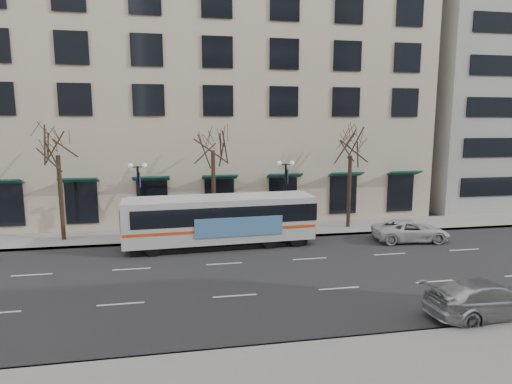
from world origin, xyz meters
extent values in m
plane|color=black|center=(0.00, 0.00, 0.00)|extent=(160.00, 160.00, 0.00)
cube|color=gray|center=(5.00, 9.00, 0.07)|extent=(80.00, 4.00, 0.15)
cube|color=#C5B096|center=(-2.00, 21.00, 12.00)|extent=(40.00, 20.00, 24.00)
cube|color=#999993|center=(32.00, 21.00, 17.50)|extent=(25.00, 20.00, 35.00)
cylinder|color=black|center=(-10.00, 8.80, 2.87)|extent=(0.28, 0.28, 5.74)
cylinder|color=black|center=(0.00, 8.80, 2.97)|extent=(0.28, 0.28, 5.95)
cylinder|color=black|center=(10.00, 8.80, 2.73)|extent=(0.28, 0.28, 5.46)
cylinder|color=black|center=(-5.00, 8.20, 2.50)|extent=(0.16, 0.16, 5.00)
cylinder|color=black|center=(-5.00, 8.20, 0.15)|extent=(0.36, 0.36, 0.30)
cube|color=black|center=(-5.00, 8.20, 4.95)|extent=(0.90, 0.06, 0.06)
sphere|color=silver|center=(-5.45, 8.20, 5.05)|extent=(0.32, 0.32, 0.32)
sphere|color=silver|center=(-4.55, 8.20, 5.05)|extent=(0.32, 0.32, 0.32)
cube|color=#3D1E73|center=(-4.88, 8.20, 4.10)|extent=(0.04, 0.45, 1.00)
cylinder|color=black|center=(5.00, 8.20, 2.50)|extent=(0.16, 0.16, 5.00)
cylinder|color=black|center=(5.00, 8.20, 0.15)|extent=(0.36, 0.36, 0.30)
cube|color=black|center=(5.00, 8.20, 4.95)|extent=(0.90, 0.06, 0.06)
sphere|color=silver|center=(4.55, 8.20, 5.05)|extent=(0.32, 0.32, 0.32)
sphere|color=silver|center=(5.45, 8.20, 5.05)|extent=(0.32, 0.32, 0.32)
cube|color=#3D1E73|center=(5.12, 8.20, 4.10)|extent=(0.04, 0.45, 1.00)
cube|color=silver|center=(0.14, 5.80, 1.81)|extent=(12.01, 3.16, 2.73)
cube|color=black|center=(0.14, 5.80, 0.27)|extent=(11.05, 2.81, 0.45)
cube|color=black|center=(0.44, 5.81, 2.23)|extent=(11.54, 3.18, 1.09)
cube|color=#E64515|center=(0.14, 5.80, 1.34)|extent=(11.89, 3.19, 0.18)
cube|color=#4C82BA|center=(1.20, 4.53, 1.54)|extent=(5.45, 0.33, 1.19)
cube|color=silver|center=(0.14, 5.80, 3.20)|extent=(11.40, 2.88, 0.08)
cylinder|color=black|center=(-3.96, 4.46, 0.50)|extent=(1.00, 0.33, 0.99)
cylinder|color=black|center=(-4.08, 6.73, 0.50)|extent=(1.00, 0.33, 0.99)
cylinder|color=black|center=(3.17, 4.81, 0.50)|extent=(1.00, 0.33, 0.99)
cylinder|color=black|center=(3.05, 7.09, 0.50)|extent=(1.00, 0.33, 0.99)
cylinder|color=black|center=(4.95, 4.90, 0.50)|extent=(1.00, 0.33, 0.99)
cylinder|color=black|center=(4.84, 7.17, 0.50)|extent=(1.00, 0.33, 0.99)
imported|color=#AFB2B7|center=(9.77, -6.20, 0.75)|extent=(5.26, 2.35, 1.50)
imported|color=silver|center=(12.77, 4.80, 0.69)|extent=(5.18, 2.82, 1.38)
camera|label=1|loc=(-2.36, -20.62, 7.73)|focal=30.00mm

